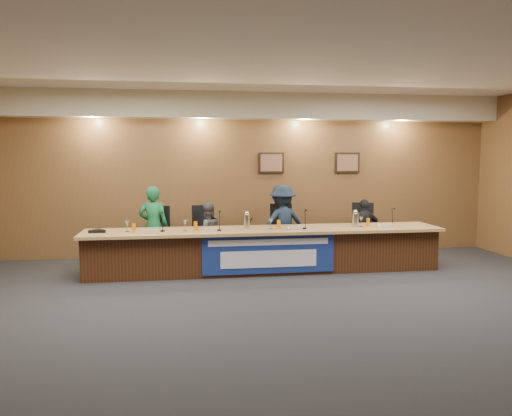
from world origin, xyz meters
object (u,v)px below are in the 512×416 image
(panelist_a, at_px, (154,226))
(speakerphone, at_px, (98,231))
(office_chair_b, at_px, (207,238))
(carafe_right, at_px, (355,220))
(banner, at_px, (269,254))
(office_chair_d, at_px, (363,234))
(office_chair_a, at_px, (154,239))
(panelist_d, at_px, (365,229))
(office_chair_c, at_px, (281,236))
(panelist_b, at_px, (207,234))
(dais_body, at_px, (265,251))
(carafe_mid, at_px, (247,222))
(panelist_c, at_px, (282,224))

(panelist_a, xyz_separation_m, speakerphone, (-0.85, -0.73, 0.05))
(office_chair_b, height_order, carafe_right, carafe_right)
(banner, bearing_deg, speakerphone, 172.57)
(office_chair_b, relative_size, office_chair_d, 1.00)
(office_chair_a, relative_size, office_chair_d, 1.00)
(panelist_d, distance_m, office_chair_c, 1.62)
(banner, xyz_separation_m, carafe_right, (1.61, 0.38, 0.49))
(panelist_a, xyz_separation_m, carafe_right, (3.52, -0.71, 0.14))
(panelist_a, xyz_separation_m, panelist_b, (0.96, 0.00, -0.16))
(banner, xyz_separation_m, office_chair_c, (0.45, 1.19, 0.10))
(panelist_a, distance_m, carafe_right, 3.60)
(dais_body, relative_size, speakerphone, 18.75)
(banner, height_order, carafe_right, carafe_right)
(panelist_b, xyz_separation_m, carafe_right, (2.56, -0.71, 0.29))
(dais_body, height_order, carafe_right, carafe_right)
(panelist_a, relative_size, office_chair_d, 3.04)
(office_chair_a, height_order, carafe_mid, carafe_mid)
(dais_body, xyz_separation_m, office_chair_b, (-0.95, 0.78, 0.13))
(banner, xyz_separation_m, panelist_c, (0.45, 1.09, 0.35))
(office_chair_c, relative_size, speakerphone, 1.50)
(banner, xyz_separation_m, office_chair_b, (-0.95, 1.19, 0.10))
(panelist_d, distance_m, speakerphone, 4.89)
(panelist_d, height_order, office_chair_b, panelist_d)
(dais_body, height_order, office_chair_d, dais_body)
(banner, xyz_separation_m, speakerphone, (-2.76, 0.36, 0.40))
(office_chair_c, xyz_separation_m, office_chair_d, (1.61, 0.00, 0.00))
(panelist_a, height_order, panelist_b, panelist_a)
(panelist_c, relative_size, office_chair_d, 3.04)
(office_chair_b, xyz_separation_m, office_chair_c, (1.40, 0.00, 0.00))
(office_chair_a, distance_m, carafe_right, 3.64)
(carafe_mid, bearing_deg, dais_body, 1.06)
(banner, bearing_deg, office_chair_b, 128.46)
(panelist_b, distance_m, carafe_right, 2.67)
(panelist_c, bearing_deg, carafe_mid, 28.89)
(office_chair_b, height_order, carafe_mid, carafe_mid)
(dais_body, distance_m, banner, 0.42)
(banner, bearing_deg, carafe_mid, 127.25)
(carafe_mid, relative_size, speakerphone, 0.77)
(dais_body, relative_size, office_chair_c, 12.50)
(panelist_b, height_order, panelist_d, panelist_d)
(panelist_c, bearing_deg, office_chair_d, 170.45)
(carafe_right, bearing_deg, speakerphone, -179.75)
(panelist_c, distance_m, office_chair_c, 0.27)
(panelist_b, xyz_separation_m, office_chair_b, (0.00, 0.10, -0.09))
(panelist_a, relative_size, carafe_mid, 5.96)
(speakerphone, bearing_deg, carafe_mid, 1.14)
(dais_body, bearing_deg, office_chair_c, 60.01)
(carafe_mid, bearing_deg, panelist_b, 132.94)
(panelist_a, height_order, panelist_d, panelist_a)
(carafe_mid, xyz_separation_m, speakerphone, (-2.45, -0.05, -0.10))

